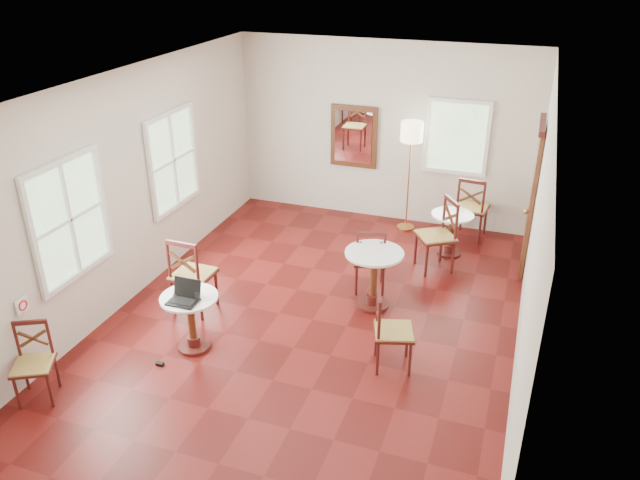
# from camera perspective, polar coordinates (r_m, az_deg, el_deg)

# --- Properties ---
(ground) EXTENTS (7.00, 7.00, 0.00)m
(ground) POSITION_cam_1_polar(r_m,az_deg,el_deg) (8.03, -0.71, -7.32)
(ground) COLOR #5C110F
(ground) RESTS_ON ground
(room_shell) EXTENTS (5.02, 7.02, 3.01)m
(room_shell) POSITION_cam_1_polar(r_m,az_deg,el_deg) (7.43, -0.51, 6.16)
(room_shell) COLOR beige
(room_shell) RESTS_ON ground
(cafe_table_near) EXTENTS (0.67, 0.67, 0.71)m
(cafe_table_near) POSITION_cam_1_polar(r_m,az_deg,el_deg) (7.44, -11.76, -6.88)
(cafe_table_near) COLOR #491612
(cafe_table_near) RESTS_ON ground
(cafe_table_mid) EXTENTS (0.76, 0.76, 0.80)m
(cafe_table_mid) POSITION_cam_1_polar(r_m,az_deg,el_deg) (8.09, 4.94, -3.03)
(cafe_table_mid) COLOR #491612
(cafe_table_mid) RESTS_ON ground
(cafe_table_back) EXTENTS (0.64, 0.64, 0.67)m
(cafe_table_back) POSITION_cam_1_polar(r_m,az_deg,el_deg) (9.65, 11.95, 0.96)
(cafe_table_back) COLOR #491612
(cafe_table_back) RESTS_ON ground
(chair_near_a) EXTENTS (0.51, 0.51, 1.08)m
(chair_near_a) POSITION_cam_1_polar(r_m,az_deg,el_deg) (8.11, -11.68, -3.12)
(chair_near_a) COLOR #491612
(chair_near_a) RESTS_ON ground
(chair_near_b) EXTENTS (0.54, 0.54, 0.86)m
(chair_near_b) POSITION_cam_1_polar(r_m,az_deg,el_deg) (7.22, -24.80, -10.21)
(chair_near_b) COLOR #491612
(chair_near_b) RESTS_ON ground
(chair_mid_a) EXTENTS (0.55, 0.55, 0.95)m
(chair_mid_a) POSITION_cam_1_polar(r_m,az_deg,el_deg) (8.47, 4.61, -1.77)
(chair_mid_a) COLOR #491612
(chair_mid_a) RESTS_ON ground
(chair_mid_b) EXTENTS (0.55, 0.55, 0.95)m
(chair_mid_b) POSITION_cam_1_polar(r_m,az_deg,el_deg) (7.03, 6.57, -8.27)
(chair_mid_b) COLOR #491612
(chair_mid_b) RESTS_ON ground
(chair_back_a) EXTENTS (0.54, 0.54, 1.05)m
(chair_back_a) POSITION_cam_1_polar(r_m,az_deg,el_deg) (10.24, 13.76, 2.90)
(chair_back_a) COLOR #491612
(chair_back_a) RESTS_ON ground
(chair_back_b) EXTENTS (0.69, 0.69, 1.09)m
(chair_back_b) POSITION_cam_1_polar(r_m,az_deg,el_deg) (9.12, 10.73, 0.43)
(chair_back_b) COLOR #491612
(chair_back_b) RESTS_ON ground
(floor_lamp) EXTENTS (0.35, 0.35, 1.83)m
(floor_lamp) POSITION_cam_1_polar(r_m,az_deg,el_deg) (10.03, 8.38, 9.14)
(floor_lamp) COLOR #BF8C3F
(floor_lamp) RESTS_ON ground
(laptop) EXTENTS (0.34, 0.28, 0.24)m
(laptop) POSITION_cam_1_polar(r_m,az_deg,el_deg) (7.20, -12.31, -5.04)
(laptop) COLOR black
(laptop) RESTS_ON cafe_table_near
(mouse) EXTENTS (0.10, 0.07, 0.03)m
(mouse) POSITION_cam_1_polar(r_m,az_deg,el_deg) (7.32, -13.06, -4.97)
(mouse) COLOR black
(mouse) RESTS_ON cafe_table_near
(navy_mug) EXTENTS (0.10, 0.07, 0.08)m
(navy_mug) POSITION_cam_1_polar(r_m,az_deg,el_deg) (7.28, -11.57, -4.77)
(navy_mug) COLOR black
(navy_mug) RESTS_ON cafe_table_near
(water_glass) EXTENTS (0.06, 0.06, 0.10)m
(water_glass) POSITION_cam_1_polar(r_m,az_deg,el_deg) (7.17, -11.21, -5.17)
(water_glass) COLOR white
(water_glass) RESTS_ON cafe_table_near
(power_adapter) EXTENTS (0.09, 0.05, 0.04)m
(power_adapter) POSITION_cam_1_polar(r_m,az_deg,el_deg) (7.48, -14.48, -10.95)
(power_adapter) COLOR black
(power_adapter) RESTS_ON ground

